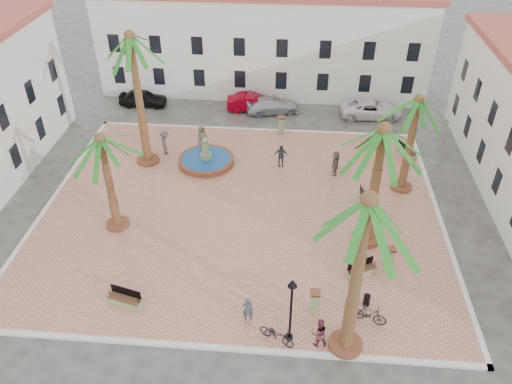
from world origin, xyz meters
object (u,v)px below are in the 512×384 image
(bench_ne, at_px, (406,152))
(pedestrian_fountain_a, at_px, (202,137))
(palm_nw, at_px, (132,50))
(cyclist_a, at_px, (248,309))
(bollard_n, at_px, (281,125))
(palm_s, at_px, (366,219))
(cyclist_b, at_px, (319,333))
(litter_bin, at_px, (367,300))
(car_black, at_px, (143,98))
(bench_se, at_px, (362,271))
(lamppost_e, at_px, (381,134))
(palm_sw, at_px, (102,150))
(bollard_se, at_px, (314,302))
(pedestrian_east, at_px, (335,163))
(car_white, at_px, (371,109))
(fountain, at_px, (206,160))
(bench_e, at_px, (364,199))
(pedestrian_north, at_px, (165,143))
(bicycle_a, at_px, (277,334))
(bicycle_b, at_px, (369,314))
(palm_e, at_px, (382,144))
(bollard_e, at_px, (389,258))
(palm_ne, at_px, (417,111))
(car_red, at_px, (252,102))
(car_silver, at_px, (273,105))
(pedestrian_fountain_b, at_px, (281,156))
(lamppost_s, at_px, (292,300))
(bench_s, at_px, (125,300))

(bench_ne, bearing_deg, pedestrian_fountain_a, 63.22)
(bench_ne, bearing_deg, palm_nw, 70.14)
(cyclist_a, bearing_deg, bollard_n, -99.10)
(palm_s, height_order, cyclist_b, palm_s)
(litter_bin, distance_m, pedestrian_fountain_a, 19.19)
(cyclist_a, distance_m, car_black, 26.91)
(bench_se, height_order, lamppost_e, lamppost_e)
(palm_sw, relative_size, bollard_se, 4.56)
(pedestrian_east, xyz_separation_m, car_white, (3.56, 9.65, -0.35))
(fountain, relative_size, cyclist_a, 2.70)
(bench_e, height_order, pedestrian_north, pedestrian_north)
(bollard_se, height_order, bicycle_a, bollard_se)
(bicycle_b, xyz_separation_m, pedestrian_north, (-14.07, 15.31, 0.41))
(fountain, distance_m, palm_e, 15.16)
(palm_sw, relative_size, cyclist_b, 3.92)
(bench_e, distance_m, pedestrian_east, 3.82)
(bicycle_a, xyz_separation_m, bicycle_b, (4.59, 1.60, 0.05))
(bollard_e, height_order, litter_bin, bollard_e)
(bench_e, relative_size, litter_bin, 2.42)
(palm_ne, xyz_separation_m, bicycle_b, (-3.47, -12.18, -5.46))
(litter_bin, relative_size, car_red, 0.15)
(bench_se, height_order, car_silver, car_silver)
(palm_s, bearing_deg, palm_e, 77.86)
(fountain, relative_size, pedestrian_fountain_b, 2.37)
(bicycle_b, bearing_deg, pedestrian_north, 59.83)
(fountain, relative_size, car_black, 0.97)
(bench_e, xyz_separation_m, bollard_se, (-3.49, -9.89, 0.51))
(bicycle_a, relative_size, car_black, 0.44)
(bollard_e, height_order, pedestrian_east, pedestrian_east)
(pedestrian_north, height_order, pedestrian_east, pedestrian_north)
(fountain, xyz_separation_m, pedestrian_east, (9.60, -0.65, 0.64))
(palm_s, relative_size, car_black, 2.16)
(palm_e, height_order, bollard_e, palm_e)
(bollard_n, height_order, car_silver, bollard_n)
(lamppost_e, bearing_deg, car_silver, 136.79)
(bollard_e, relative_size, car_black, 0.34)
(bollard_se, height_order, pedestrian_north, pedestrian_north)
(bench_se, distance_m, pedestrian_east, 10.29)
(car_white, bearing_deg, palm_nw, 114.10)
(bench_ne, xyz_separation_m, lamppost_e, (-2.37, -1.26, 2.14))
(lamppost_s, bearing_deg, fountain, 113.44)
(bollard_n, distance_m, car_silver, 4.22)
(bollard_n, xyz_separation_m, cyclist_b, (2.74, -20.80, 0.04))
(pedestrian_east, bearing_deg, bollard_se, -3.17)
(pedestrian_north, bearing_deg, car_red, -54.54)
(bicycle_a, bearing_deg, bench_e, 3.03)
(palm_e, bearing_deg, car_silver, 111.72)
(bollard_e, bearing_deg, bench_s, -164.39)
(bollard_n, xyz_separation_m, pedestrian_fountain_b, (0.19, -4.88, 0.07))
(palm_nw, xyz_separation_m, pedestrian_north, (1.12, 1.23, -7.72))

